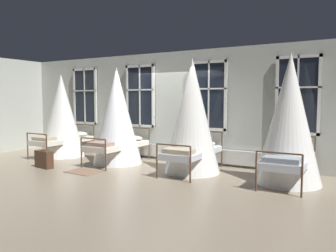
{
  "coord_description": "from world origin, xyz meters",
  "views": [
    {
      "loc": [
        4.55,
        -7.0,
        1.76
      ],
      "look_at": [
        0.47,
        0.09,
        1.08
      ],
      "focal_mm": 35.43,
      "sensor_mm": 36.0,
      "label": 1
    }
  ],
  "objects_px": {
    "cot_first": "(62,117)",
    "cot_second": "(117,117)",
    "cot_third": "(192,118)",
    "cot_fourth": "(289,121)",
    "suitcase_dark": "(44,159)"
  },
  "relations": [
    {
      "from": "cot_third",
      "to": "cot_fourth",
      "type": "xyz_separation_m",
      "value": [
        2.18,
        0.06,
        -0.01
      ]
    },
    {
      "from": "cot_fourth",
      "to": "cot_third",
      "type": "bearing_deg",
      "value": 91.69
    },
    {
      "from": "cot_second",
      "to": "cot_third",
      "type": "xyz_separation_m",
      "value": [
        2.25,
        -0.0,
        0.05
      ]
    },
    {
      "from": "cot_first",
      "to": "suitcase_dark",
      "type": "relative_size",
      "value": 4.27
    },
    {
      "from": "cot_third",
      "to": "suitcase_dark",
      "type": "xyz_separation_m",
      "value": [
        -3.46,
        -1.44,
        -1.08
      ]
    },
    {
      "from": "cot_fourth",
      "to": "suitcase_dark",
      "type": "height_order",
      "value": "cot_fourth"
    },
    {
      "from": "cot_second",
      "to": "cot_fourth",
      "type": "bearing_deg",
      "value": -88.11
    },
    {
      "from": "cot_fourth",
      "to": "suitcase_dark",
      "type": "relative_size",
      "value": 4.61
    },
    {
      "from": "cot_third",
      "to": "cot_first",
      "type": "bearing_deg",
      "value": 88.75
    },
    {
      "from": "cot_second",
      "to": "cot_fourth",
      "type": "height_order",
      "value": "cot_fourth"
    },
    {
      "from": "cot_second",
      "to": "cot_fourth",
      "type": "distance_m",
      "value": 4.44
    },
    {
      "from": "cot_second",
      "to": "cot_fourth",
      "type": "relative_size",
      "value": 0.96
    },
    {
      "from": "cot_second",
      "to": "cot_third",
      "type": "height_order",
      "value": "cot_third"
    },
    {
      "from": "cot_first",
      "to": "cot_second",
      "type": "height_order",
      "value": "cot_second"
    },
    {
      "from": "cot_first",
      "to": "cot_second",
      "type": "relative_size",
      "value": 0.96
    }
  ]
}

